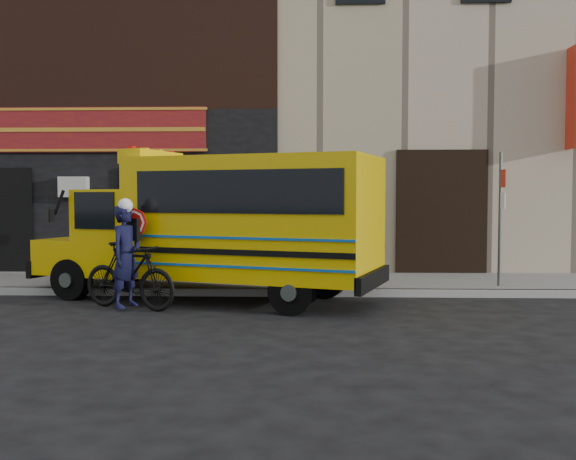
# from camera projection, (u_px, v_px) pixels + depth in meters

# --- Properties ---
(ground) EXTENTS (120.00, 120.00, 0.00)m
(ground) POSITION_uv_depth(u_px,v_px,m) (261.00, 321.00, 10.39)
(ground) COLOR black
(ground) RESTS_ON ground
(curb) EXTENTS (40.00, 0.20, 0.15)m
(curb) POSITION_uv_depth(u_px,v_px,m) (271.00, 292.00, 12.98)
(curb) COLOR #979691
(curb) RESTS_ON ground
(sidewalk) EXTENTS (40.00, 3.00, 0.15)m
(sidewalk) POSITION_uv_depth(u_px,v_px,m) (275.00, 282.00, 14.48)
(sidewalk) COLOR #63605C
(sidewalk) RESTS_ON ground
(building) EXTENTS (20.00, 10.70, 12.00)m
(building) POSITION_uv_depth(u_px,v_px,m) (284.00, 68.00, 20.51)
(building) COLOR tan
(building) RESTS_ON sidewalk
(school_bus) EXTENTS (7.22, 4.23, 2.92)m
(school_bus) POSITION_uv_depth(u_px,v_px,m) (223.00, 223.00, 12.34)
(school_bus) COLOR black
(school_bus) RESTS_ON ground
(sign_pole) EXTENTS (0.08, 0.26, 2.94)m
(sign_pole) POSITION_uv_depth(u_px,v_px,m) (500.00, 215.00, 13.30)
(sign_pole) COLOR #434B46
(sign_pole) RESTS_ON ground
(bicycle) EXTENTS (2.04, 1.34, 1.20)m
(bicycle) POSITION_uv_depth(u_px,v_px,m) (129.00, 276.00, 11.44)
(bicycle) COLOR black
(bicycle) RESTS_ON ground
(cyclist) EXTENTS (0.67, 0.79, 1.82)m
(cyclist) POSITION_uv_depth(u_px,v_px,m) (126.00, 259.00, 11.35)
(cyclist) COLOR black
(cyclist) RESTS_ON ground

